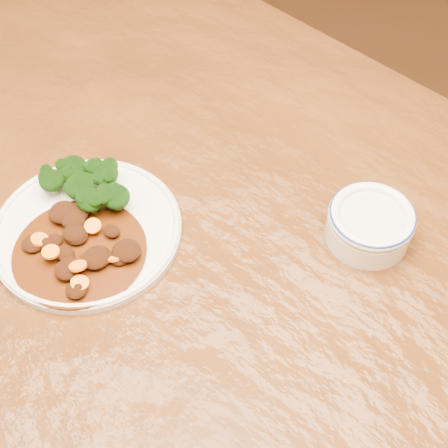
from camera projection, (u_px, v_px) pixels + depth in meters
The scene contains 5 objects.
dining_table at pixel (228, 299), 0.82m from camera, with size 1.57×1.03×0.75m.
dinner_plate at pixel (87, 230), 0.78m from camera, with size 0.24×0.24×0.01m.
broccoli_florets at pixel (87, 184), 0.79m from camera, with size 0.12×0.08×0.04m.
mince_stew at pixel (80, 245), 0.75m from camera, with size 0.16×0.16×0.03m.
dip_bowl at pixel (370, 223), 0.76m from camera, with size 0.11×0.11×0.05m.
Camera 1 is at (0.26, -0.33, 1.38)m, focal length 50.00 mm.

